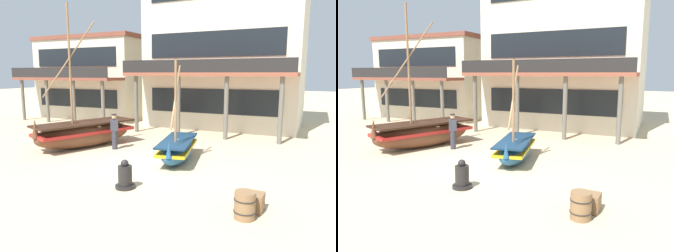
# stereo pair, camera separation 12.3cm
# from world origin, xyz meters

# --- Properties ---
(ground_plane) EXTENTS (120.00, 120.00, 0.00)m
(ground_plane) POSITION_xyz_m (0.00, 0.00, 0.00)
(ground_plane) COLOR #CCB78E
(fishing_boat_near_left) EXTENTS (3.32, 5.21, 6.69)m
(fishing_boat_near_left) POSITION_xyz_m (-4.63, 1.29, 0.69)
(fishing_boat_near_left) COLOR brown
(fishing_boat_near_left) RESTS_ON ground
(fishing_boat_centre_large) EXTENTS (1.89, 3.64, 4.09)m
(fishing_boat_centre_large) POSITION_xyz_m (0.48, 0.90, 0.50)
(fishing_boat_centre_large) COLOR #23517A
(fishing_boat_centre_large) RESTS_ON ground
(fisherman_by_hull) EXTENTS (0.42, 0.39, 1.68)m
(fisherman_by_hull) POSITION_xyz_m (-3.03, 1.50, 0.83)
(fisherman_by_hull) COLOR #33333D
(fisherman_by_hull) RESTS_ON ground
(capstan_winch) EXTENTS (0.63, 0.63, 0.92)m
(capstan_winch) POSITION_xyz_m (0.27, -2.73, 0.36)
(capstan_winch) COLOR black
(capstan_winch) RESTS_ON ground
(wooden_barrel) EXTENTS (0.56, 0.56, 0.70)m
(wooden_barrel) POSITION_xyz_m (4.12, -3.30, 0.35)
(wooden_barrel) COLOR olive
(wooden_barrel) RESTS_ON ground
(cargo_crate) EXTENTS (0.57, 0.57, 0.46)m
(cargo_crate) POSITION_xyz_m (4.20, -2.71, 0.23)
(cargo_crate) COLOR olive
(cargo_crate) RESTS_ON ground
(harbor_building_main) EXTENTS (10.18, 9.41, 10.51)m
(harbor_building_main) POSITION_xyz_m (-0.29, 11.37, 5.25)
(harbor_building_main) COLOR beige
(harbor_building_main) RESTS_ON ground
(harbor_building_annex) EXTENTS (9.08, 7.67, 6.43)m
(harbor_building_annex) POSITION_xyz_m (-11.21, 11.10, 3.22)
(harbor_building_annex) COLOR beige
(harbor_building_annex) RESTS_ON ground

